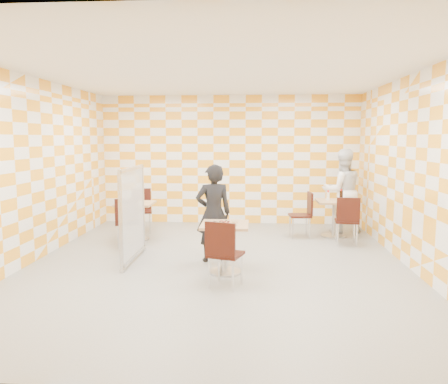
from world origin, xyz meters
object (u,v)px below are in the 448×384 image
chair_second_front (347,217)px  chair_empty_far (141,206)px  chair_empty_near (127,218)px  sport_bottle (328,196)px  second_table (334,212)px  man_white (342,191)px  partition (133,213)px  chair_main_front (223,249)px  soda_bottle (341,195)px  main_table (225,240)px  chair_second_side (305,211)px  empty_table (136,215)px  man_dark (213,213)px

chair_second_front → chair_empty_far: size_ratio=1.00×
chair_empty_near → sport_bottle: size_ratio=4.62×
second_table → chair_empty_near: 4.13m
man_white → partition: bearing=24.2°
second_table → chair_empty_far: chair_empty_far is taller
chair_empty_near → chair_empty_far: bearing=93.8°
chair_main_front → sport_bottle: sport_bottle is taller
sport_bottle → soda_bottle: bearing=-6.5°
sport_bottle → soda_bottle: soda_bottle is taller
second_table → main_table: bearing=-128.9°
chair_second_side → chair_empty_near: (-3.36, -1.05, 0.00)m
chair_second_front → empty_table: bearing=177.4°
chair_empty_far → man_dark: 2.81m
empty_table → chair_empty_near: size_ratio=0.81×
second_table → chair_second_side: (-0.61, -0.10, 0.04)m
chair_second_front → chair_main_front: bearing=-130.5°
second_table → man_white: (0.25, 0.49, 0.38)m
empty_table → chair_second_front: bearing=-2.6°
man_white → sport_bottle: bearing=40.8°
partition → main_table: bearing=-19.4°
main_table → empty_table: size_ratio=1.00×
man_dark → second_table: bearing=-155.2°
main_table → chair_main_front: (0.02, -0.70, 0.04)m
chair_empty_near → partition: size_ratio=0.60×
chair_main_front → chair_second_front: size_ratio=1.00×
empty_table → chair_second_side: bearing=7.8°
empty_table → chair_main_front: bearing=-54.5°
empty_table → partition: partition is taller
main_table → partition: 1.66m
chair_second_side → chair_empty_near: same height
main_table → chair_main_front: bearing=-88.1°
chair_second_side → chair_empty_far: (-3.45, 0.35, 0.00)m
partition → soda_bottle: bearing=28.6°
main_table → second_table: size_ratio=1.00×
main_table → second_table: same height
chair_second_front → chair_empty_far: bearing=166.6°
soda_bottle → chair_main_front: bearing=-123.5°
main_table → chair_empty_near: 2.37m
man_white → sport_bottle: (-0.37, -0.43, -0.05)m
chair_empty_near → soda_bottle: soda_bottle is taller
chair_second_side → chair_second_front: bearing=-42.0°
main_table → sport_bottle: (1.94, 2.62, 0.33)m
chair_second_front → partition: partition is taller
empty_table → chair_second_front: chair_second_front is taller
chair_main_front → chair_second_side: 3.47m
chair_empty_far → sport_bottle: 3.95m
soda_bottle → man_dark: bearing=-141.1°
chair_empty_far → man_dark: size_ratio=0.58×
empty_table → partition: size_ratio=0.48×
main_table → chair_empty_near: size_ratio=0.81×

